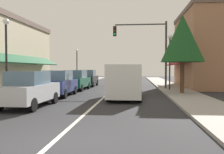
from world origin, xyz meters
TOP-DOWN VIEW (x-y plane):
  - ground_plane at (0.00, 18.00)m, footprint 80.00×80.00m
  - sidewalk_left at (-5.50, 18.00)m, footprint 2.60×56.00m
  - sidewalk_right at (5.50, 18.00)m, footprint 2.60×56.00m
  - lane_center_stripe at (0.00, 18.00)m, footprint 0.14×52.00m
  - storefront_right_block at (9.00, 20.00)m, footprint 5.72×10.20m
  - parked_car_nearest_left at (-3.12, 5.83)m, footprint 1.86×4.14m
  - parked_car_second_left at (-3.17, 10.65)m, footprint 1.81×4.12m
  - parked_car_third_left at (-3.12, 15.46)m, footprint 1.87×4.15m
  - parked_car_far_left at (-3.05, 20.32)m, footprint 1.81×4.11m
  - van_in_lane at (1.47, 9.68)m, footprint 2.06×5.21m
  - traffic_signal_mast_arm at (3.22, 16.72)m, footprint 4.84×0.50m
  - street_lamp_left_near at (-5.19, 7.49)m, footprint 0.36×0.36m
  - street_lamp_right_mid at (4.97, 15.46)m, footprint 0.36×0.36m
  - street_lamp_left_far at (-5.19, 24.29)m, footprint 0.36×0.36m
  - tree_right_near at (5.48, 12.57)m, footprint 3.13×3.13m

SIDE VIEW (x-z plane):
  - ground_plane at x=0.00m, z-range 0.00..0.00m
  - lane_center_stripe at x=0.00m, z-range 0.00..0.01m
  - sidewalk_left at x=-5.50m, z-range 0.00..0.12m
  - sidewalk_right at x=5.50m, z-range 0.00..0.12m
  - parked_car_nearest_left at x=-3.12m, z-range -0.01..1.76m
  - parked_car_second_left at x=-3.17m, z-range -0.01..1.76m
  - parked_car_third_left at x=-3.12m, z-range -0.01..1.76m
  - parked_car_far_left at x=-3.05m, z-range -0.01..1.76m
  - van_in_lane at x=1.47m, z-range 0.09..2.21m
  - street_lamp_left_far at x=-5.19m, z-range 0.80..5.18m
  - street_lamp_left_near at x=-5.19m, z-range 0.83..5.55m
  - street_lamp_right_mid at x=4.97m, z-range 0.83..5.59m
  - storefront_right_block at x=9.00m, z-range 0.00..7.65m
  - tree_right_near at x=5.48m, z-range 1.17..6.99m
  - traffic_signal_mast_arm at x=3.22m, z-range 1.09..7.23m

